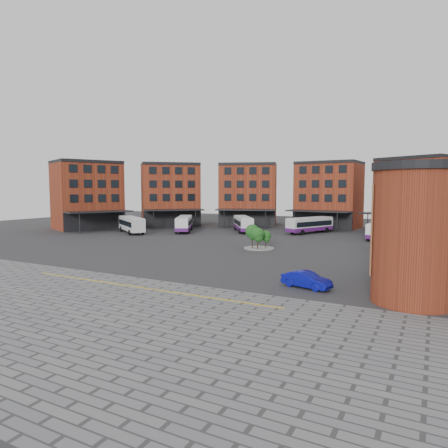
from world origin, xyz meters
The scene contains 12 objects.
ground centered at (0.00, 0.00, 0.00)m, with size 160.00×160.00×0.00m, color #28282B.
paving_zone centered at (2.00, -22.00, 0.01)m, with size 50.00×22.00×0.02m, color slate.
yellow_line centered at (2.00, -14.00, 0.03)m, with size 26.00×0.15×0.02m, color gold.
main_building centered at (-4.77, 38.25, 7.23)m, with size 94.14×42.48×14.60m.
tree_island centered at (1.93, 11.50, 1.99)m, with size 4.40×4.40×3.54m.
bus_a centered at (-28.16, 19.37, 1.86)m, with size 10.53×8.46×3.14m.
bus_b centered at (-20.31, 26.12, 1.67)m, with size 7.38×10.80×3.07m.
bus_c centered at (-9.73, 31.62, 1.66)m, with size 8.11×10.42×3.06m.
bus_d centered at (2.91, 35.19, 1.68)m, with size 6.98×11.04×3.10m.
bus_e centered at (16.12, 31.87, 1.60)m, with size 3.40×10.65×2.95m.
bus_f centered at (21.64, 21.75, 1.57)m, with size 10.04×7.35×2.90m.
blue_car centered at (14.61, -7.23, 0.72)m, with size 1.53×4.40×1.45m, color #0B0F95.
Camera 1 is at (24.27, -40.88, 8.65)m, focal length 32.00 mm.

